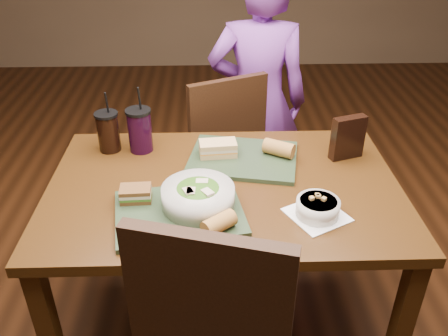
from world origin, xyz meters
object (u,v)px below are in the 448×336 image
Objects in this scene: sandwich_far at (218,148)px; cup_cola at (108,131)px; dining_table at (224,204)px; tray_far at (243,158)px; salad_bowl at (198,195)px; tray_near at (179,213)px; diner at (258,103)px; soup_bowl at (318,207)px; baguette_near at (219,223)px; chip_bag at (348,138)px; cup_berry at (140,130)px; sandwich_near at (136,194)px; chair_far at (227,148)px; baguette_far at (279,148)px.

cup_cola is at bearing 168.67° from sandwich_far.
tray_far is (0.08, 0.17, 0.10)m from dining_table.
salad_bowl is (-0.09, -0.16, 0.15)m from dining_table.
tray_near is at bearing -130.04° from dining_table.
diner is 1.08m from tray_near.
soup_bowl is 0.91m from cup_cola.
sandwich_far is at bearing 69.87° from tray_near.
sandwich_far is at bearing 95.53° from dining_table.
baguette_near is 0.62× the size of chip_bag.
cup_berry reaches higher than sandwich_far.
chip_bag is (0.96, -0.09, 0.00)m from cup_cola.
cup_cola reaches higher than sandwich_near.
tray_far is at bearing -10.97° from cup_cola.
tray_far is (0.04, -0.53, 0.24)m from chair_far.
sandwich_far is (-0.02, 0.19, 0.14)m from dining_table.
tray_far is at bearing 120.89° from soup_bowl.
baguette_near is at bearing -93.63° from chair_far.
baguette_far is (0.24, -0.01, 0.00)m from sandwich_far.
chip_bag is (0.59, 0.34, 0.03)m from salad_bowl.
tray_far is 1.63× the size of cup_cola.
tray_near is at bearing -56.32° from cup_cola.
baguette_near is at bearing -90.80° from sandwich_far.
dining_table is at bearing -178.07° from chip_bag.
chip_bag is at bearing -0.37° from sandwich_far.
baguette_far is at bearing 62.07° from baguette_near.
diner is 13.10× the size of sandwich_near.
baguette_far reaches higher than sandwich_far.
cup_cola is 0.13m from cup_berry.
salad_bowl reaches higher than tray_near.
tray_far is at bearing 56.44° from tray_near.
baguette_near is (-0.01, -0.48, -0.00)m from sandwich_far.
chair_far is at bearing 43.31° from diner.
soup_bowl reaches higher than dining_table.
cup_berry is (-0.42, 0.10, 0.08)m from tray_far.
baguette_far is at bearing 29.07° from sandwich_near.
dining_table is 0.32m from baguette_far.
tray_near is (-0.19, -0.88, 0.24)m from chair_far.
sandwich_near is at bearing 148.05° from baguette_near.
sandwich_near is at bearing -159.27° from dining_table.
sandwich_far is at bearing 75.63° from diner.
salad_bowl is 0.46m from baguette_far.
baguette_far is (0.38, 0.36, 0.04)m from tray_near.
baguette_far reaches higher than soup_bowl.
tray_far is 0.44m from cup_berry.
diner reaches higher than dining_table.
baguette_near is 0.39× the size of cup_berry.
diner reaches higher than baguette_near.
soup_bowl is at bearing 15.41° from baguette_near.
diner is at bearing 78.53° from baguette_near.
sandwich_near is at bearing -143.37° from tray_far.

